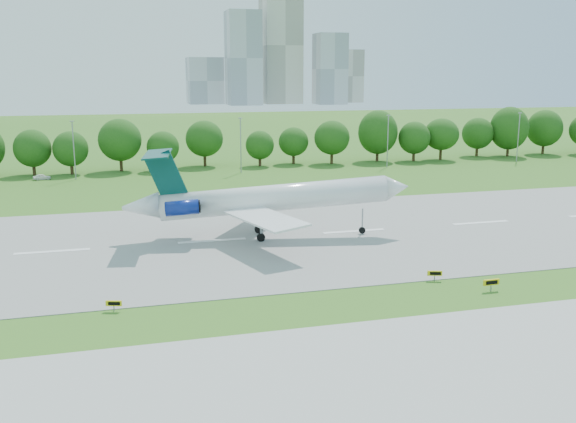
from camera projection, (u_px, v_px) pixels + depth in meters
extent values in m
plane|color=#2E6219|center=(251.00, 306.00, 61.22)|extent=(600.00, 600.00, 0.00)
cube|color=gray|center=(212.00, 241.00, 84.79)|extent=(400.00, 45.00, 0.08)
cube|color=#ADADA8|center=(305.00, 396.00, 44.23)|extent=(400.00, 23.00, 0.08)
cylinder|color=#382314|center=(78.00, 165.00, 142.53)|extent=(0.70, 0.70, 3.60)
sphere|color=#124010|center=(76.00, 145.00, 141.59)|extent=(8.40, 8.40, 8.40)
cylinder|color=#382314|center=(254.00, 158.00, 152.71)|extent=(0.70, 0.70, 3.60)
sphere|color=#124010|center=(253.00, 140.00, 151.78)|extent=(8.40, 8.40, 8.40)
cylinder|color=#382314|center=(408.00, 153.00, 162.90)|extent=(0.70, 0.70, 3.60)
sphere|color=#124010|center=(408.00, 136.00, 161.96)|extent=(8.40, 8.40, 8.40)
cylinder|color=#382314|center=(543.00, 148.00, 173.09)|extent=(0.70, 0.70, 3.60)
sphere|color=#124010|center=(545.00, 132.00, 172.15)|extent=(8.40, 8.40, 8.40)
cylinder|color=gray|center=(74.00, 151.00, 132.20)|extent=(0.24, 0.24, 12.00)
cube|color=gray|center=(72.00, 121.00, 130.90)|extent=(0.90, 0.25, 0.18)
cylinder|color=gray|center=(241.00, 146.00, 141.11)|extent=(0.24, 0.24, 12.00)
cube|color=gray|center=(240.00, 118.00, 139.82)|extent=(0.90, 0.25, 0.18)
cylinder|color=gray|center=(388.00, 142.00, 150.03)|extent=(0.24, 0.24, 12.00)
cube|color=gray|center=(389.00, 115.00, 148.73)|extent=(0.90, 0.25, 0.18)
cylinder|color=gray|center=(518.00, 138.00, 158.94)|extent=(0.24, 0.24, 12.00)
cube|color=gray|center=(520.00, 113.00, 157.64)|extent=(0.90, 0.25, 0.18)
cube|color=#B2B2B7|center=(243.00, 58.00, 432.19)|extent=(22.00, 22.00, 62.00)
cube|color=beige|center=(281.00, 46.00, 452.07)|extent=(26.00, 26.00, 80.00)
cube|color=#B2B2B7|center=(330.00, 69.00, 444.25)|extent=(20.00, 20.00, 48.00)
cube|color=beige|center=(348.00, 76.00, 474.75)|extent=(18.00, 18.00, 38.00)
cube|color=#B2B2B7|center=(205.00, 81.00, 453.11)|extent=(24.00, 24.00, 32.00)
cylinder|color=white|center=(274.00, 198.00, 85.82)|extent=(30.68, 7.93, 5.52)
cone|color=white|center=(397.00, 187.00, 87.51)|extent=(3.94, 4.00, 3.74)
cone|color=white|center=(141.00, 207.00, 83.95)|extent=(5.53, 4.24, 3.85)
cube|color=white|center=(265.00, 218.00, 78.98)|extent=(8.61, 14.04, 0.58)
cube|color=white|center=(257.00, 197.00, 92.71)|extent=(11.45, 13.76, 0.58)
cube|color=#053B39|center=(166.00, 176.00, 83.49)|extent=(5.46, 1.29, 6.91)
cube|color=#053B39|center=(157.00, 154.00, 82.77)|extent=(4.60, 9.97, 0.43)
cylinder|color=navy|center=(182.00, 208.00, 81.98)|extent=(4.59, 2.53, 2.20)
cylinder|color=navy|center=(184.00, 200.00, 87.08)|extent=(4.59, 2.53, 2.20)
cylinder|color=gray|center=(362.00, 220.00, 87.91)|extent=(0.20, 0.20, 3.05)
cylinder|color=black|center=(362.00, 230.00, 88.24)|extent=(0.94, 0.43, 0.91)
cylinder|color=gray|center=(261.00, 226.00, 84.13)|extent=(0.24, 0.24, 3.05)
cylinder|color=black|center=(261.00, 237.00, 84.45)|extent=(1.17, 0.61, 1.11)
cylinder|color=gray|center=(258.00, 219.00, 88.44)|extent=(0.24, 0.24, 3.05)
cylinder|color=black|center=(258.00, 229.00, 88.77)|extent=(1.17, 0.61, 1.11)
cube|color=gray|center=(114.00, 308.00, 59.90)|extent=(0.12, 0.12, 0.66)
cube|color=yellow|center=(114.00, 303.00, 59.80)|extent=(1.48, 0.60, 0.52)
cube|color=black|center=(113.00, 304.00, 59.70)|extent=(1.08, 0.35, 0.33)
cube|color=gray|center=(434.00, 278.00, 68.72)|extent=(0.12, 0.12, 0.69)
cube|color=yellow|center=(435.00, 273.00, 68.61)|extent=(1.55, 0.65, 0.54)
cube|color=black|center=(435.00, 274.00, 68.51)|extent=(1.13, 0.38, 0.34)
cube|color=gray|center=(491.00, 287.00, 65.46)|extent=(0.11, 0.11, 0.78)
cube|color=yellow|center=(491.00, 282.00, 65.35)|extent=(1.78, 0.22, 0.61)
cube|color=black|center=(492.00, 283.00, 65.23)|extent=(1.33, 0.04, 0.39)
imported|color=white|center=(42.00, 177.00, 133.14)|extent=(3.70, 2.01, 1.20)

